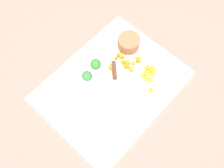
{
  "coord_description": "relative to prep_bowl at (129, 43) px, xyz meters",
  "views": [
    {
      "loc": [
        -0.26,
        -0.24,
        0.83
      ],
      "look_at": [
        0.0,
        0.0,
        0.02
      ],
      "focal_mm": 40.26,
      "sensor_mm": 36.0,
      "label": 1
    }
  ],
  "objects": [
    {
      "name": "carrot_dice_2",
      "position": [
        -0.05,
        -0.01,
        -0.02
      ],
      "size": [
        0.02,
        0.02,
        0.02
      ],
      "primitive_type": "cube",
      "rotation": [
        0.0,
        0.0,
        2.41
      ],
      "color": "orange",
      "rests_on": "cutting_board"
    },
    {
      "name": "carrot_dice_1",
      "position": [
        -0.06,
        -0.05,
        -0.02
      ],
      "size": [
        0.02,
        0.02,
        0.01
      ],
      "primitive_type": "cube",
      "rotation": [
        0.0,
        0.0,
        2.23
      ],
      "color": "orange",
      "rests_on": "cutting_board"
    },
    {
      "name": "carrot_dice_6",
      "position": [
        -0.07,
        -0.03,
        -0.02
      ],
      "size": [
        0.01,
        0.01,
        0.01
      ],
      "primitive_type": "cube",
      "rotation": [
        0.0,
        0.0,
        1.57
      ],
      "color": "orange",
      "rests_on": "cutting_board"
    },
    {
      "name": "ground_plane",
      "position": [
        -0.16,
        -0.06,
        -0.04
      ],
      "size": [
        4.0,
        4.0,
        0.0
      ],
      "primitive_type": "plane",
      "color": "#836E5E"
    },
    {
      "name": "pepper_dice_4",
      "position": [
        -0.02,
        -0.13,
        -0.02
      ],
      "size": [
        0.03,
        0.03,
        0.02
      ],
      "primitive_type": "cube",
      "rotation": [
        0.0,
        0.0,
        2.47
      ],
      "color": "yellow",
      "rests_on": "cutting_board"
    },
    {
      "name": "broccoli_floret_0",
      "position": [
        -0.2,
        0.02,
        -0.0
      ],
      "size": [
        0.04,
        0.04,
        0.04
      ],
      "color": "#85B85F",
      "rests_on": "cutting_board"
    },
    {
      "name": "carrot_dice_10",
      "position": [
        -0.02,
        -0.06,
        -0.02
      ],
      "size": [
        0.02,
        0.02,
        0.01
      ],
      "primitive_type": "cube",
      "rotation": [
        0.0,
        0.0,
        2.61
      ],
      "color": "orange",
      "rests_on": "cutting_board"
    },
    {
      "name": "prep_bowl",
      "position": [
        0.0,
        0.0,
        0.0
      ],
      "size": [
        0.08,
        0.08,
        0.05
      ],
      "primitive_type": "cylinder",
      "color": "#98643F",
      "rests_on": "cutting_board"
    },
    {
      "name": "cutting_board",
      "position": [
        -0.16,
        -0.06,
        -0.03
      ],
      "size": [
        0.48,
        0.38,
        0.01
      ],
      "primitive_type": "cube",
      "color": "white",
      "rests_on": "ground_plane"
    },
    {
      "name": "chef_knife",
      "position": [
        -0.15,
        -0.07,
        -0.02
      ],
      "size": [
        0.21,
        0.22,
        0.02
      ],
      "rotation": [
        0.0,
        0.0,
        3.95
      ],
      "color": "silver",
      "rests_on": "cutting_board"
    },
    {
      "name": "carrot_dice_7",
      "position": [
        -0.05,
        -0.0,
        -0.02
      ],
      "size": [
        0.02,
        0.02,
        0.01
      ],
      "primitive_type": "cube",
      "rotation": [
        0.0,
        0.0,
        2.35
      ],
      "color": "orange",
      "rests_on": "cutting_board"
    },
    {
      "name": "pepper_dice_2",
      "position": [
        -0.06,
        -0.14,
        -0.02
      ],
      "size": [
        0.02,
        0.02,
        0.02
      ],
      "primitive_type": "cube",
      "rotation": [
        0.0,
        0.0,
        2.86
      ],
      "color": "yellow",
      "rests_on": "cutting_board"
    },
    {
      "name": "carrot_dice_8",
      "position": [
        -0.09,
        -0.01,
        -0.02
      ],
      "size": [
        0.02,
        0.02,
        0.01
      ],
      "primitive_type": "cube",
      "rotation": [
        0.0,
        0.0,
        0.66
      ],
      "color": "orange",
      "rests_on": "cutting_board"
    },
    {
      "name": "broccoli_floret_1",
      "position": [
        -0.15,
        0.03,
        -0.0
      ],
      "size": [
        0.04,
        0.04,
        0.04
      ],
      "color": "#85BF6B",
      "rests_on": "cutting_board"
    },
    {
      "name": "pepper_dice_6",
      "position": [
        -0.03,
        -0.14,
        -0.02
      ],
      "size": [
        0.02,
        0.02,
        0.01
      ],
      "primitive_type": "cube",
      "rotation": [
        0.0,
        0.0,
        0.36
      ],
      "color": "yellow",
      "rests_on": "cutting_board"
    },
    {
      "name": "pepper_dice_1",
      "position": [
        -0.05,
        -0.13,
        -0.02
      ],
      "size": [
        0.02,
        0.02,
        0.02
      ],
      "primitive_type": "cube",
      "rotation": [
        0.0,
        0.0,
        0.29
      ],
      "color": "yellow",
      "rests_on": "cutting_board"
    },
    {
      "name": "pepper_dice_3",
      "position": [
        -0.05,
        -0.15,
        -0.02
      ],
      "size": [
        0.02,
        0.02,
        0.01
      ],
      "primitive_type": "cube",
      "rotation": [
        0.0,
        0.0,
        2.86
      ],
      "color": "yellow",
      "rests_on": "cutting_board"
    },
    {
      "name": "carrot_dice_5",
      "position": [
        -0.04,
        -0.06,
        -0.02
      ],
      "size": [
        0.02,
        0.02,
        0.01
      ],
      "primitive_type": "cube",
      "rotation": [
        0.0,
        0.0,
        1.96
      ],
      "color": "orange",
      "rests_on": "cutting_board"
    },
    {
      "name": "pepper_dice_0",
      "position": [
        -0.02,
        -0.11,
        -0.02
      ],
      "size": [
        0.02,
        0.02,
        0.01
      ],
      "primitive_type": "cube",
      "rotation": [
        0.0,
        0.0,
        1.32
      ],
      "color": "yellow",
      "rests_on": "cutting_board"
    },
    {
      "name": "pepper_dice_7",
      "position": [
        -0.08,
        -0.18,
        -0.02
      ],
      "size": [
        0.02,
        0.02,
        0.01
      ],
      "primitive_type": "cube",
      "rotation": [
        0.0,
        0.0,
        2.82
      ],
      "color": "yellow",
      "rests_on": "cutting_board"
    },
    {
      "name": "carrot_dice_3",
      "position": [
        -0.02,
        -0.07,
        -0.02
      ],
      "size": [
        0.02,
        0.02,
        0.02
      ],
      "primitive_type": "cube",
      "rotation": [
        0.0,
        0.0,
        0.74
      ],
      "color": "orange",
      "rests_on": "cutting_board"
    },
    {
      "name": "carrot_dice_0",
      "position": [
        -0.07,
        -0.0,
        -0.02
      ],
      "size": [
        0.01,
        0.02,
        0.01
      ],
      "primitive_type": "cube",
      "rotation": [
        0.0,
        0.0,
        1.9
      ],
      "color": "orange",
      "rests_on": "cutting_board"
    },
    {
      "name": "pepper_dice_5",
      "position": [
        -0.06,
        -0.12,
        -0.02
      ],
      "size": [
        0.02,
        0.02,
        0.01
      ],
      "primitive_type": "cube",
      "rotation": [
        0.0,
        0.0,
        0.72
      ],
      "color": "yellow",
      "rests_on": "cutting_board"
    },
    {
      "name": "carrot_dice_11",
      "position": [
        -0.07,
        -0.05,
        -0.02
      ],
      "size": [
        0.02,
        0.02,
        0.02
      ],
      "primitive_type": "cube",
      "rotation": [
        0.0,
        0.0,
        1.12
      ],
      "color": "orange",
      "rests_on": "cutting_board"
    },
    {
      "name": "carrot_dice_9",
      "position": [
        -0.07,
        -0.07,
        -0.02
      ],
      "size": [
        0.02,
        0.02,
        0.01
      ],
      "primitive_type": "cube",
      "rotation": [
        0.0,
        0.0,
        0.96
      ],
      "color": "orange",
      "rests_on": "cutting_board"
    },
    {
      "name": "carrot_dice_4",
      "position": [
        -0.11,
        -0.02,
        -0.02
      ],
      "size": [
        0.02,
        0.02,
        0.02
      ],
      "primitive_type": "cube",
      "rotation": [
        0.0,
        0.0,
        0.03
      ],
      "color": "orange",
      "rests_on": "cutting_board"
    }
  ]
}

